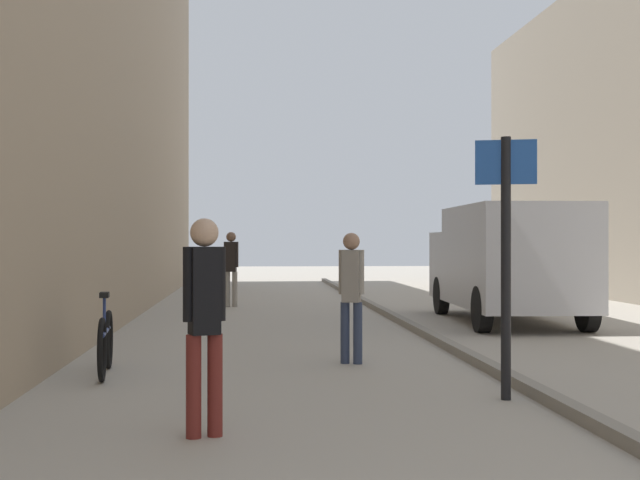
# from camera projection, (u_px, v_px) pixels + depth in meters

# --- Properties ---
(ground_plane) EXTENTS (80.00, 80.00, 0.00)m
(ground_plane) POSITION_uv_depth(u_px,v_px,m) (332.00, 341.00, 13.64)
(ground_plane) COLOR #A8A093
(kerb_strip) EXTENTS (0.16, 40.00, 0.12)m
(kerb_strip) POSITION_uv_depth(u_px,v_px,m) (432.00, 336.00, 13.77)
(kerb_strip) COLOR gray
(kerb_strip) RESTS_ON ground_plane
(pedestrian_main_foreground) EXTENTS (0.34, 0.25, 1.75)m
(pedestrian_main_foreground) POSITION_uv_depth(u_px,v_px,m) (204.00, 311.00, 6.97)
(pedestrian_main_foreground) COLOR maroon
(pedestrian_main_foreground) RESTS_ON ground_plane
(pedestrian_mid_block) EXTENTS (0.32, 0.25, 1.67)m
(pedestrian_mid_block) POSITION_uv_depth(u_px,v_px,m) (351.00, 288.00, 11.13)
(pedestrian_mid_block) COLOR #2D3851
(pedestrian_mid_block) RESTS_ON ground_plane
(pedestrian_far_crossing) EXTENTS (0.35, 0.24, 1.78)m
(pedestrian_far_crossing) POSITION_uv_depth(u_px,v_px,m) (231.00, 264.00, 20.73)
(pedestrian_far_crossing) COLOR gray
(pedestrian_far_crossing) RESTS_ON ground_plane
(delivery_van) EXTENTS (2.23, 5.48, 2.23)m
(delivery_van) POSITION_uv_depth(u_px,v_px,m) (507.00, 260.00, 16.79)
(delivery_van) COLOR #B7B7BC
(delivery_van) RESTS_ON ground_plane
(street_sign_post) EXTENTS (0.58, 0.20, 2.60)m
(street_sign_post) POSITION_uv_depth(u_px,v_px,m) (506.00, 243.00, 8.61)
(street_sign_post) COLOR black
(street_sign_post) RESTS_ON ground_plane
(bicycle_leaning) EXTENTS (0.21, 1.77, 0.98)m
(bicycle_leaning) POSITION_uv_depth(u_px,v_px,m) (106.00, 343.00, 10.18)
(bicycle_leaning) COLOR black
(bicycle_leaning) RESTS_ON ground_plane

